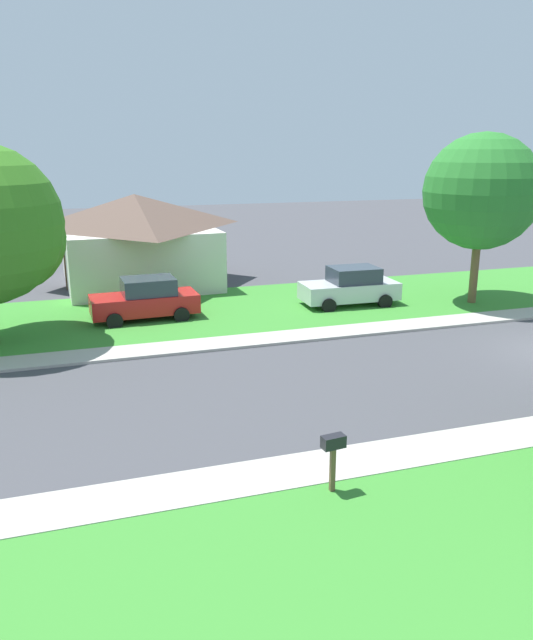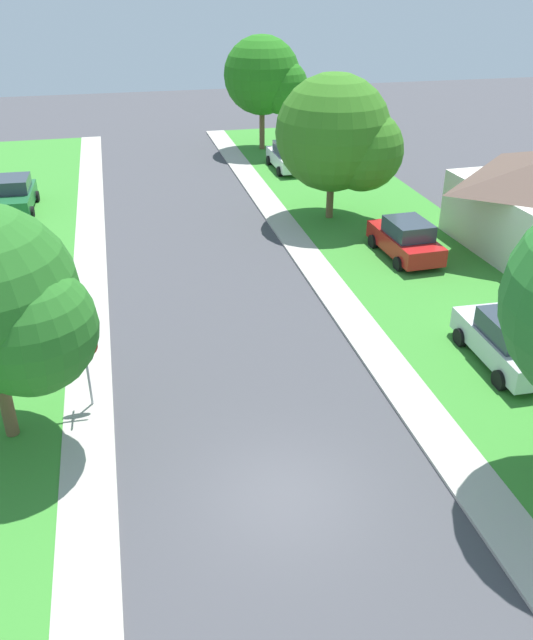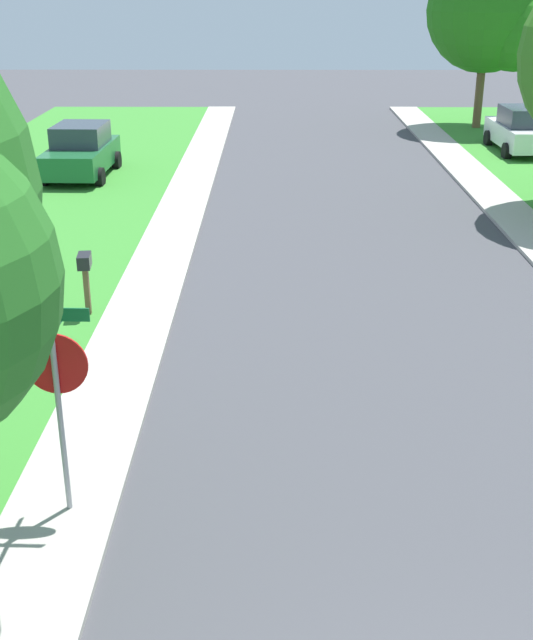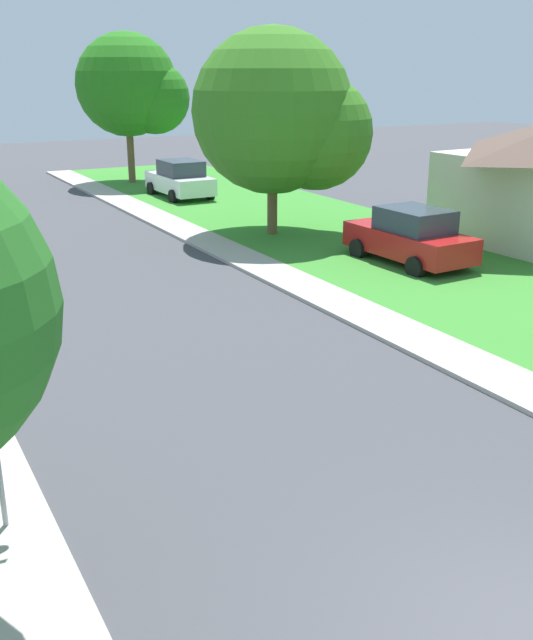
% 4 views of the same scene
% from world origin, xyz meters
% --- Properties ---
extents(sidewalk_east, '(1.40, 56.00, 0.10)m').
position_xyz_m(sidewalk_east, '(4.70, 12.00, 0.05)').
color(sidewalk_east, '#ADA89E').
rests_on(sidewalk_east, ground).
extents(lawn_east, '(8.00, 56.00, 0.08)m').
position_xyz_m(lawn_east, '(9.40, 12.00, 0.04)').
color(lawn_east, '#38842D').
rests_on(lawn_east, ground).
extents(car_white_near_corner, '(2.08, 4.32, 1.76)m').
position_xyz_m(car_white_near_corner, '(7.46, 28.12, 0.87)').
color(car_white_near_corner, white).
rests_on(car_white_near_corner, ground).
extents(car_red_behind_trees, '(2.17, 4.37, 1.76)m').
position_xyz_m(car_red_behind_trees, '(8.88, 13.28, 0.87)').
color(car_red_behind_trees, red).
rests_on(car_red_behind_trees, ground).
extents(tree_sidewalk_mid, '(6.01, 5.59, 7.13)m').
position_xyz_m(tree_sidewalk_mid, '(7.55, 18.72, 4.15)').
color(tree_sidewalk_mid, brown).
rests_on(tree_sidewalk_mid, ground).
extents(tree_sidewalk_far, '(5.51, 5.12, 7.53)m').
position_xyz_m(tree_sidewalk_far, '(7.33, 33.49, 4.80)').
color(tree_sidewalk_far, brown).
rests_on(tree_sidewalk_far, ground).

